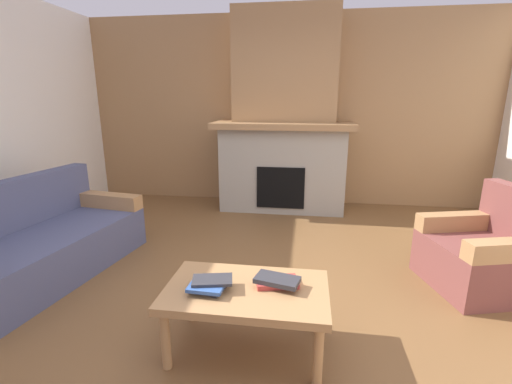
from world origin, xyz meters
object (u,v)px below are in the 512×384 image
object	(u,v)px
fireplace	(284,126)
couch	(40,245)
armchair	(485,254)
coffee_table	(247,296)

from	to	relation	value
fireplace	couch	world-z (taller)	fireplace
armchair	fireplace	bearing A→B (deg)	132.20
couch	armchair	world-z (taller)	same
fireplace	coffee_table	size ratio (longest dim) A/B	2.70
fireplace	coffee_table	bearing A→B (deg)	-90.00
armchair	couch	bearing A→B (deg)	-174.86
couch	coffee_table	world-z (taller)	couch
fireplace	couch	bearing A→B (deg)	-130.05
armchair	coffee_table	bearing A→B (deg)	-150.31
couch	armchair	size ratio (longest dim) A/B	2.04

